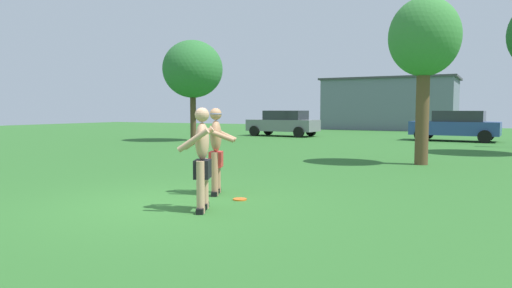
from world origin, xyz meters
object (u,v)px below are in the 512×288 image
(car_blue_far_end, at_px, (456,125))
(tree_behind_players, at_px, (424,40))
(tree_right_field, at_px, (193,69))
(frisbee, at_px, (240,199))
(player_in_black, at_px, (202,157))
(player_with_cap, at_px, (216,147))
(car_gray_mid_lot, at_px, (284,123))

(car_blue_far_end, bearing_deg, tree_behind_players, -90.33)
(car_blue_far_end, xyz_separation_m, tree_right_field, (-12.21, -6.20, 2.89))
(tree_right_field, bearing_deg, tree_behind_players, -24.34)
(frisbee, relative_size, tree_right_field, 0.05)
(player_in_black, bearing_deg, player_with_cap, 113.46)
(player_with_cap, xyz_separation_m, car_blue_far_end, (2.88, 18.63, -0.09))
(tree_right_field, bearing_deg, player_in_black, -54.29)
(player_in_black, xyz_separation_m, car_gray_mid_lot, (-7.52, 19.99, -0.06))
(player_in_black, xyz_separation_m, tree_behind_players, (2.22, 8.31, 2.79))
(car_blue_far_end, relative_size, tree_right_field, 0.84)
(car_blue_far_end, bearing_deg, frisbee, -96.60)
(player_in_black, height_order, tree_right_field, tree_right_field)
(player_with_cap, xyz_separation_m, player_in_black, (0.59, -1.36, -0.04))
(frisbee, bearing_deg, player_with_cap, 156.44)
(player_in_black, relative_size, tree_behind_players, 0.34)
(player_with_cap, relative_size, car_gray_mid_lot, 0.38)
(tree_behind_players, bearing_deg, car_blue_far_end, 89.67)
(player_with_cap, xyz_separation_m, tree_right_field, (-9.33, 12.44, 2.80))
(car_blue_far_end, distance_m, tree_right_field, 13.99)
(car_gray_mid_lot, bearing_deg, player_in_black, -69.40)
(player_with_cap, bearing_deg, car_blue_far_end, 81.21)
(tree_right_field, bearing_deg, car_gray_mid_lot, 68.81)
(player_with_cap, distance_m, car_blue_far_end, 18.86)
(frisbee, bearing_deg, tree_behind_players, 73.67)
(car_gray_mid_lot, distance_m, tree_right_field, 7.25)
(player_in_black, bearing_deg, tree_behind_players, 75.02)
(tree_right_field, bearing_deg, frisbee, -51.82)
(player_in_black, height_order, frisbee, player_in_black)
(player_with_cap, height_order, tree_right_field, tree_right_field)
(player_in_black, relative_size, frisbee, 6.69)
(car_blue_far_end, bearing_deg, car_gray_mid_lot, -179.99)
(player_with_cap, distance_m, tree_behind_players, 7.98)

